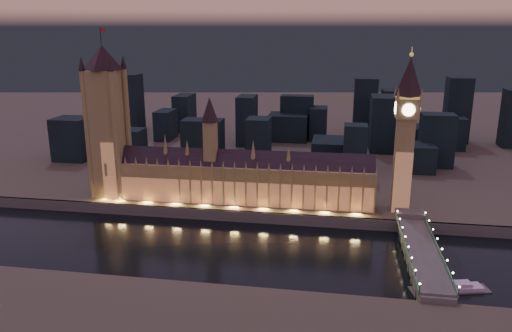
% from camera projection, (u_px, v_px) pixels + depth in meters
% --- Properties ---
extents(ground_plane, '(2000.00, 2000.00, 0.00)m').
position_uv_depth(ground_plane, '(234.00, 246.00, 318.29)').
color(ground_plane, black).
rests_on(ground_plane, ground).
extents(north_bank, '(2000.00, 960.00, 8.00)m').
position_uv_depth(north_bank, '(299.00, 110.00, 811.39)').
color(north_bank, '#4B492D').
rests_on(north_bank, ground).
extents(embankment_wall, '(2000.00, 2.50, 8.00)m').
position_uv_depth(embankment_wall, '(246.00, 217.00, 356.18)').
color(embankment_wall, '#514F46').
rests_on(embankment_wall, ground).
extents(palace_of_westminster, '(202.00, 22.96, 78.00)m').
position_uv_depth(palace_of_westminster, '(236.00, 178.00, 371.62)').
color(palace_of_westminster, olive).
rests_on(palace_of_westminster, north_bank).
extents(victoria_tower, '(31.68, 31.68, 126.32)m').
position_uv_depth(victoria_tower, '(107.00, 115.00, 375.26)').
color(victoria_tower, olive).
rests_on(victoria_tower, north_bank).
extents(elizabeth_tower, '(18.00, 18.00, 114.18)m').
position_uv_depth(elizabeth_tower, '(406.00, 122.00, 340.96)').
color(elizabeth_tower, olive).
rests_on(elizabeth_tower, north_bank).
extents(westminster_bridge, '(19.20, 113.00, 15.90)m').
position_uv_depth(westminster_bridge, '(420.00, 252.00, 295.70)').
color(westminster_bridge, '#514F46').
rests_on(westminster_bridge, ground).
extents(river_boat, '(43.11, 19.68, 4.50)m').
position_uv_depth(river_boat, '(450.00, 288.00, 264.02)').
color(river_boat, '#514F46').
rests_on(river_boat, ground).
extents(city_backdrop, '(491.70, 215.63, 73.08)m').
position_uv_depth(city_backdrop, '(318.00, 126.00, 537.83)').
color(city_backdrop, black).
rests_on(city_backdrop, north_bank).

